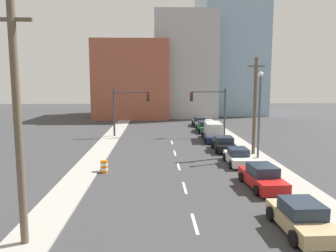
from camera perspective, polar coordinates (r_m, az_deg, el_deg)
name	(u,v)px	position (r m, az deg, el deg)	size (l,w,h in m)	color
sidewalk_left	(119,127)	(50.65, -8.50, -0.19)	(2.20, 88.12, 0.13)	#9E9B93
sidewalk_right	(215,127)	(51.21, 8.26, -0.10)	(2.20, 88.12, 0.13)	#9E9B93
lane_stripe_at_9m	(195,223)	(16.84, 4.67, -16.54)	(0.16, 2.40, 0.01)	beige
lane_stripe_at_15m	(185,188)	(21.95, 2.91, -10.66)	(0.16, 2.40, 0.01)	beige
lane_stripe_at_20m	(179,166)	(27.20, 1.86, -7.04)	(0.16, 2.40, 0.01)	beige
lane_stripe_at_26m	(175,153)	(32.18, 1.20, -4.72)	(0.16, 2.40, 0.01)	beige
lane_stripe_at_31m	(172,142)	(37.81, 0.67, -2.85)	(0.16, 2.40, 0.01)	beige
building_brick_left	(133,80)	(66.89, -6.17, 7.94)	(14.00, 16.00, 14.57)	#9E513D
building_office_center	(183,67)	(71.06, 2.56, 10.23)	(12.00, 20.00, 20.21)	#A8A8AD
building_glass_right	(228,32)	(77.35, 10.48, 15.82)	(13.00, 20.00, 36.11)	#8CADC6
traffic_signal_left	(124,106)	(41.49, -7.60, 3.54)	(4.58, 0.35, 6.09)	#38383D
traffic_signal_right	(215,105)	(42.00, 8.13, 3.58)	(4.58, 0.35, 6.09)	#38383D
utility_pole_left_near	(18,125)	(14.57, -24.69, 0.17)	(1.60, 0.32, 10.11)	brown
utility_pole_right_mid	(255,106)	(31.76, 14.88, 3.43)	(1.60, 0.32, 9.16)	brown
traffic_barrel	(104,167)	(25.74, -11.05, -6.94)	(0.56, 0.56, 0.95)	orange
street_lamp	(260,109)	(30.15, 15.65, 2.92)	(0.44, 0.44, 7.80)	#4C4C51
sedan_tan	(301,218)	(16.86, 22.22, -14.60)	(2.18, 4.31, 1.47)	tan
sedan_red	(262,177)	(22.60, 16.09, -8.59)	(2.27, 4.78, 1.53)	red
sedan_white	(238,157)	(28.37, 12.09, -5.27)	(2.09, 4.38, 1.39)	silver
sedan_black	(224,144)	(33.62, 9.72, -3.14)	(2.26, 4.42, 1.45)	black
box_truck_navy	(213,132)	(39.22, 7.83, -1.05)	(2.58, 6.41, 2.17)	#141E47
sedan_green	(205,127)	(45.90, 6.39, -0.17)	(2.10, 4.76, 1.49)	#1E6033
sedan_gray	(199,122)	(52.05, 5.47, 0.71)	(2.07, 4.56, 1.37)	slate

